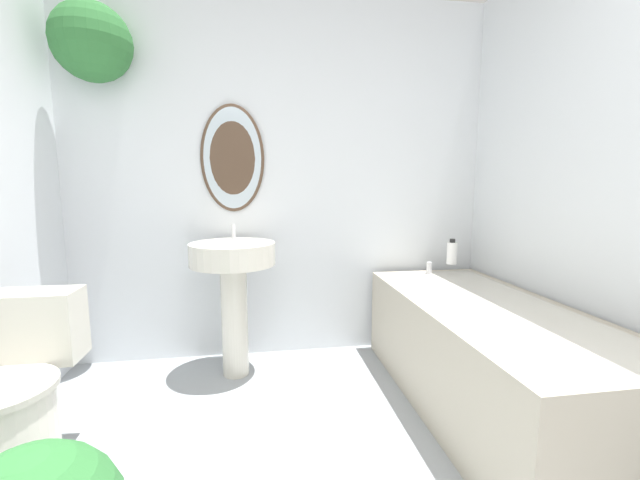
{
  "coord_description": "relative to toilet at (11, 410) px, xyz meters",
  "views": [
    {
      "loc": [
        -0.18,
        -0.21,
        1.16
      ],
      "look_at": [
        0.1,
        1.52,
        0.92
      ],
      "focal_mm": 22.0,
      "sensor_mm": 36.0,
      "label": 1
    }
  ],
  "objects": [
    {
      "name": "pedestal_sink",
      "position": [
        0.79,
        0.8,
        0.31
      ],
      "size": [
        0.51,
        0.51,
        0.93
      ],
      "color": "beige",
      "rests_on": "ground_plane"
    },
    {
      "name": "wall_right",
      "position": [
        2.53,
        -0.13,
        0.89
      ],
      "size": [
        0.06,
        2.56,
        2.4
      ],
      "color": "silver",
      "rests_on": "ground_plane"
    },
    {
      "name": "shampoo_bottle",
      "position": [
        2.23,
        0.87,
        0.4
      ],
      "size": [
        0.07,
        0.07,
        0.17
      ],
      "color": "white",
      "rests_on": "bathtub"
    },
    {
      "name": "bathtub",
      "position": [
        2.11,
        0.21,
        -0.02
      ],
      "size": [
        0.75,
        1.67,
        0.64
      ],
      "color": "#B2A893",
      "rests_on": "ground_plane"
    },
    {
      "name": "wall_back",
      "position": [
        0.93,
        1.1,
        1.02
      ],
      "size": [
        2.88,
        0.43,
        2.4
      ],
      "color": "silver",
      "rests_on": "ground_plane"
    },
    {
      "name": "toilet",
      "position": [
        0.0,
        0.0,
        0.0
      ],
      "size": [
        0.39,
        0.57,
        0.72
      ],
      "color": "beige",
      "rests_on": "ground_plane"
    }
  ]
}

